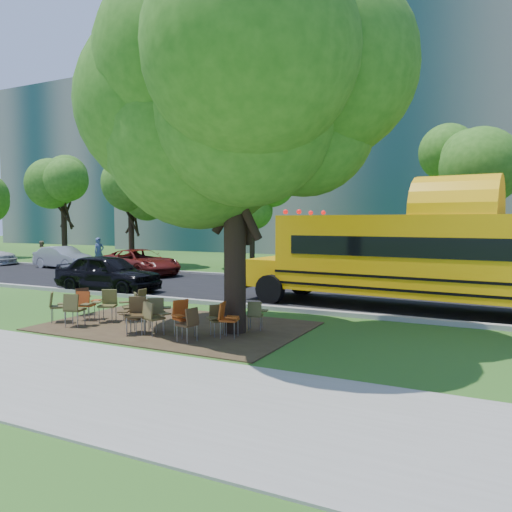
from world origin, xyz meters
The scene contains 35 objects.
ground centered at (0.00, 0.00, 0.00)m, with size 160.00×160.00×0.00m, color #264F18.
sidewalk centered at (0.00, -5.00, 0.02)m, with size 60.00×4.00×0.04m, color gray.
dirt_patch centered at (1.00, -0.50, 0.01)m, with size 7.00×4.50×0.03m, color #382819.
asphalt_road centered at (0.00, 7.00, 0.02)m, with size 80.00×8.00×0.04m, color black.
kerb_near centered at (0.00, 3.00, 0.07)m, with size 80.00×0.25×0.14m, color gray.
kerb_far centered at (0.00, 11.10, 0.07)m, with size 80.00×0.25×0.14m, color gray.
building_main centered at (-8.00, 36.00, 11.00)m, with size 38.00×16.00×22.00m, color slate.
building_left centered at (-38.00, 40.00, 10.00)m, with size 26.00×14.00×20.00m, color slate.
bg_tree_0 centered at (-12.00, 13.00, 4.57)m, with size 5.20×5.20×7.18m.
bg_tree_1 centered at (-20.00, 15.00, 5.39)m, with size 6.00×6.00×8.40m.
bg_tree_2 centered at (-5.00, 16.00, 4.21)m, with size 4.80×4.80×6.62m.
bg_tree_3 centered at (8.00, 14.00, 5.03)m, with size 5.60×5.60×7.84m.
main_tree centered at (2.85, -0.46, 5.67)m, with size 7.20×7.20×9.29m.
school_bus centered at (7.56, 4.85, 1.78)m, with size 12.76×3.79×3.08m.
chair_0 centered at (-1.75, -1.02, 0.54)m, with size 0.60×0.66×0.88m.
chair_1 centered at (-2.30, -1.60, 0.55)m, with size 0.76×0.60×0.88m.
chair_2 centered at (-1.33, -1.84, 0.58)m, with size 0.64×0.68×0.94m.
chair_3 centered at (0.58, -1.64, 0.49)m, with size 0.51×0.47×0.79m.
chair_4 centered at (1.20, -1.72, 0.54)m, with size 0.69×0.54×0.88m.
chair_5 centered at (0.65, -1.72, 0.59)m, with size 0.65×0.77×0.96m.
chair_6 centered at (2.38, -1.85, 0.52)m, with size 0.50×0.62×0.85m.
chair_7 centered at (2.96, -1.08, 0.55)m, with size 0.64×0.61×0.90m.
chair_8 centered at (-2.49, -0.46, 0.53)m, with size 0.55×0.70×0.87m.
chair_9 centered at (-0.45, -0.56, 0.53)m, with size 0.73×0.58×0.85m.
chair_10 centered at (-0.80, 0.42, 0.50)m, with size 0.47×0.52×0.80m.
chair_11 centered at (0.94, -1.20, 0.56)m, with size 0.60×0.75×0.90m.
chair_12 centered at (2.61, -0.98, 0.49)m, with size 0.54×0.68×0.79m.
chair_13 centered at (3.22, -0.01, 0.49)m, with size 0.54×0.60×0.79m.
chair_14 centered at (1.91, -1.47, 0.57)m, with size 0.59×0.75×0.93m.
chair_15 centered at (-1.08, -0.88, 0.58)m, with size 0.63×0.74×0.93m.
black_car centered at (-5.40, 3.80, 0.77)m, with size 1.83×4.54×1.55m, color black.
bg_car_silver centered at (-14.87, 10.13, 0.68)m, with size 1.44×4.12×1.36m, color #9E9EA3.
bg_car_red centered at (-8.26, 9.30, 0.70)m, with size 2.31×5.01×1.39m, color #51110D.
pedestrian_a centered at (-13.79, 12.03, 0.93)m, with size 0.68×0.44×1.85m, color #36497B.
pedestrian_b centered at (-18.91, 11.99, 0.78)m, with size 0.76×0.59×1.56m, color olive.
Camera 1 is at (8.97, -11.58, 2.88)m, focal length 35.00 mm.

